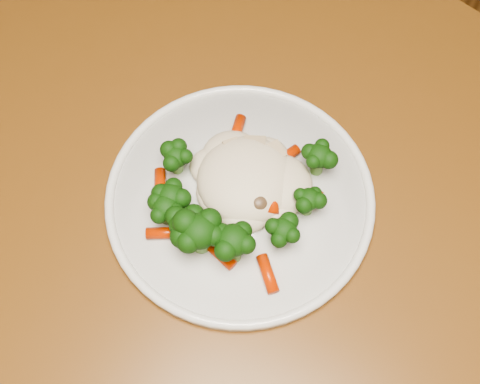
{
  "coord_description": "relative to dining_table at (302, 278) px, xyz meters",
  "views": [
    {
      "loc": [
        0.1,
        -0.53,
        1.33
      ],
      "look_at": [
        -0.03,
        -0.28,
        0.77
      ],
      "focal_mm": 45.0,
      "sensor_mm": 36.0,
      "label": 1
    }
  ],
  "objects": [
    {
      "name": "meal",
      "position": [
        -0.09,
        -0.0,
        0.14
      ],
      "size": [
        0.18,
        0.18,
        0.05
      ],
      "color": "beige",
      "rests_on": "plate"
    },
    {
      "name": "dining_table",
      "position": [
        0.0,
        0.0,
        0.0
      ],
      "size": [
        1.34,
        1.07,
        0.75
      ],
      "rotation": [
        0.0,
        0.0,
        -0.29
      ],
      "color": "brown",
      "rests_on": "ground"
    },
    {
      "name": "plate",
      "position": [
        -0.09,
        0.01,
        0.11
      ],
      "size": [
        0.28,
        0.28,
        0.01
      ],
      "primitive_type": "cylinder",
      "color": "silver",
      "rests_on": "dining_table"
    }
  ]
}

